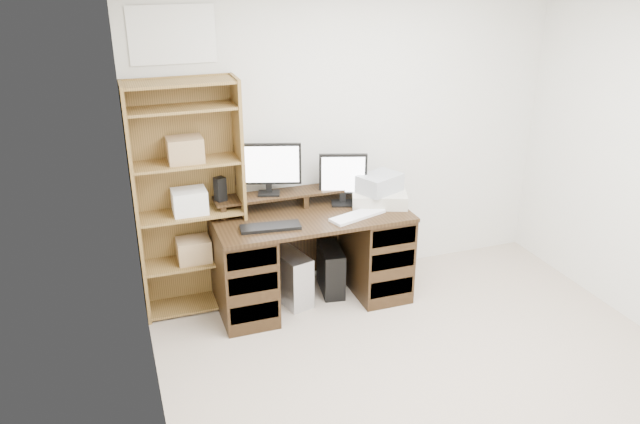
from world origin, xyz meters
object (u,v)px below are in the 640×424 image
printer (379,198)px  tower_silver (290,277)px  tower_black (331,270)px  bookshelf (189,198)px  desk (311,256)px  monitor_small (343,177)px  monitor_wide (268,166)px

printer → tower_silver: printer is taller
tower_black → bookshelf: (-1.08, 0.14, 0.72)m
desk → tower_black: size_ratio=3.67×
printer → tower_black: 0.72m
monitor_small → tower_black: (-0.11, -0.04, -0.78)m
tower_silver → bookshelf: bookshelf is taller
bookshelf → monitor_wide: bearing=1.4°
tower_silver → desk: bearing=-26.7°
tower_silver → bookshelf: 1.02m
printer → tower_black: bearing=-168.1°
printer → tower_silver: 0.95m
bookshelf → printer: bearing=-7.6°
monitor_small → bookshelf: size_ratio=0.23×
monitor_wide → printer: size_ratio=1.16×
monitor_wide → tower_silver: size_ratio=1.17×
monitor_wide → tower_silver: (0.10, -0.19, -0.88)m
monitor_wide → tower_silver: bearing=-44.9°
printer → bookshelf: size_ratio=0.24×
desk → monitor_small: (0.31, 0.12, 0.58)m
monitor_small → tower_black: monitor_small is taller
printer → tower_black: size_ratio=1.04×
printer → tower_black: printer is taller
printer → bookshelf: bearing=-166.8°
monitor_small → bookshelf: (-1.19, 0.09, -0.06)m
monitor_wide → tower_black: (0.46, -0.15, -0.90)m
printer → bookshelf: 1.48m
tower_silver → tower_black: (0.36, 0.04, -0.02)m
desk → tower_silver: bearing=167.5°
tower_black → printer: bearing=-0.3°
monitor_small → tower_black: size_ratio=1.01×
tower_silver → bookshelf: bearing=152.0°
monitor_small → bookshelf: bookshelf is taller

